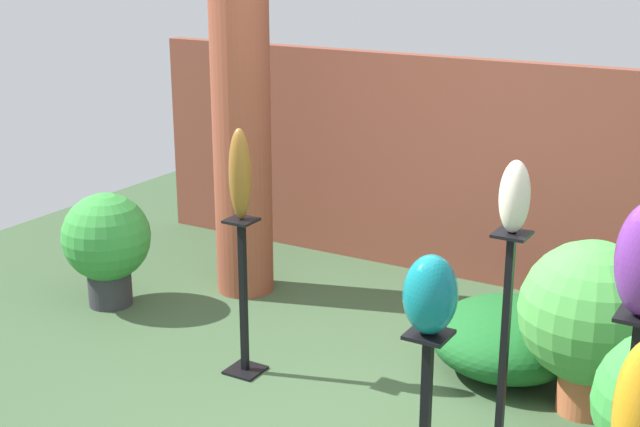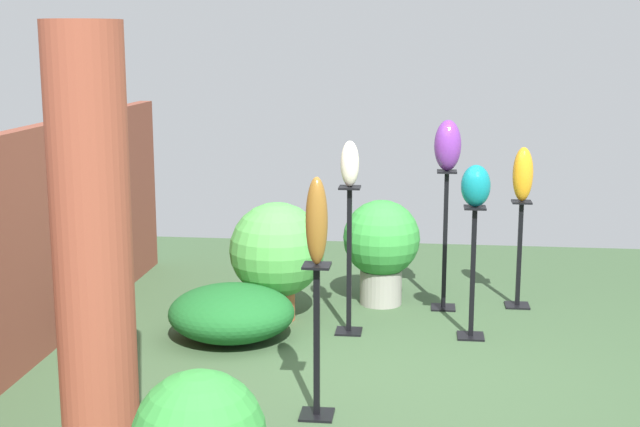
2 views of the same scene
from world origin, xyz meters
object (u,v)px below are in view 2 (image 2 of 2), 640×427
(art_vase_teal, at_px, (476,186))
(potted_plant_front_right, at_px, (277,252))
(art_vase_violet, at_px, (448,145))
(art_vase_ivory, at_px, (350,164))
(pedestal_amber, at_px, (519,259))
(pedestal_teal, at_px, (473,279))
(art_vase_amber, at_px, (523,174))
(pedestal_violet, at_px, (445,246))
(pedestal_ivory, at_px, (349,267))
(brick_pillar, at_px, (93,252))
(art_vase_bronze, at_px, (317,221))
(pedestal_bronze, at_px, (317,349))
(potted_plant_walkway_edge, at_px, (381,244))

(art_vase_teal, distance_m, potted_plant_front_right, 1.66)
(art_vase_violet, xyz_separation_m, art_vase_ivory, (-0.71, 0.73, -0.06))
(pedestal_amber, height_order, pedestal_teal, pedestal_teal)
(pedestal_amber, bearing_deg, art_vase_amber, -90.00)
(pedestal_violet, height_order, pedestal_ivory, pedestal_violet)
(brick_pillar, distance_m, pedestal_amber, 4.06)
(pedestal_ivory, distance_m, art_vase_violet, 1.33)
(pedestal_violet, height_order, art_vase_teal, art_vase_teal)
(art_vase_bronze, bearing_deg, art_vase_violet, -19.23)
(art_vase_violet, height_order, art_vase_ivory, art_vase_violet)
(pedestal_bronze, bearing_deg, pedestal_violet, -19.23)
(pedestal_violet, relative_size, potted_plant_walkway_edge, 1.30)
(pedestal_violet, xyz_separation_m, pedestal_ivory, (-0.71, 0.73, -0.01))
(brick_pillar, xyz_separation_m, potted_plant_front_right, (2.55, -0.52, -0.60))
(art_vase_bronze, bearing_deg, potted_plant_front_right, 16.44)
(pedestal_teal, distance_m, art_vase_amber, 1.16)
(pedestal_ivory, bearing_deg, pedestal_teal, -90.24)
(pedestal_violet, xyz_separation_m, pedestal_bronze, (-2.27, 0.79, -0.11))
(pedestal_teal, bearing_deg, art_vase_amber, -26.89)
(brick_pillar, height_order, art_vase_teal, brick_pillar)
(pedestal_violet, relative_size, art_vase_amber, 2.60)
(pedestal_violet, height_order, art_vase_ivory, art_vase_ivory)
(pedestal_ivory, height_order, potted_plant_walkway_edge, pedestal_ivory)
(brick_pillar, height_order, art_vase_bronze, brick_pillar)
(art_vase_bronze, bearing_deg, pedestal_violet, -19.23)
(pedestal_violet, bearing_deg, art_vase_violet, -90.00)
(pedestal_ivory, distance_m, potted_plant_walkway_edge, 0.81)
(brick_pillar, xyz_separation_m, art_vase_teal, (2.29, -2.04, 0.01))
(pedestal_violet, distance_m, potted_plant_walkway_edge, 0.54)
(art_vase_ivory, relative_size, potted_plant_front_right, 0.36)
(art_vase_teal, distance_m, art_vase_bronze, 1.84)
(pedestal_amber, bearing_deg, brick_pillar, 141.76)
(art_vase_amber, bearing_deg, pedestal_bronze, 149.52)
(brick_pillar, distance_m, art_vase_bronze, 1.28)
(art_vase_amber, bearing_deg, art_vase_violet, 101.79)
(art_vase_teal, xyz_separation_m, art_vase_bronze, (-1.56, 0.98, 0.03))
(art_vase_bronze, height_order, art_vase_ivory, art_vase_ivory)
(art_vase_bronze, distance_m, potted_plant_walkway_edge, 2.45)
(art_vase_teal, bearing_deg, brick_pillar, 138.28)
(pedestal_violet, distance_m, art_vase_teal, 0.97)
(art_vase_violet, bearing_deg, pedestal_teal, -164.92)
(art_vase_violet, relative_size, art_vase_ivory, 1.21)
(brick_pillar, xyz_separation_m, art_vase_bronze, (0.73, -1.06, 0.04))
(art_vase_violet, bearing_deg, potted_plant_front_right, 108.67)
(pedestal_bronze, xyz_separation_m, art_vase_ivory, (1.56, -0.06, 0.88))
(pedestal_violet, height_order, potted_plant_front_right, pedestal_violet)
(potted_plant_walkway_edge, distance_m, potted_plant_front_right, 0.96)
(art_vase_teal, relative_size, art_vase_ivory, 0.91)
(art_vase_bronze, xyz_separation_m, art_vase_ivory, (1.56, -0.06, 0.12))
(pedestal_bronze, bearing_deg, art_vase_amber, -30.48)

